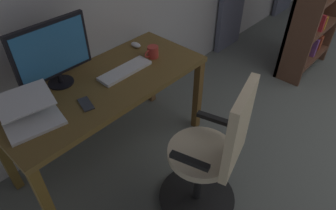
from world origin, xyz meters
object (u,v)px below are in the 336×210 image
at_px(desk, 106,92).
at_px(computer_mouse, 136,45).
at_px(cell_phone_by_monitor, 86,104).
at_px(laptop, 31,115).
at_px(computer_monitor, 52,52).
at_px(computer_keyboard, 125,71).
at_px(office_chair, 211,159).
at_px(mug_coffee, 153,52).

xyz_separation_m(desk, computer_mouse, (-0.50, -0.21, 0.11)).
xyz_separation_m(desk, cell_phone_by_monitor, (0.24, 0.11, 0.10)).
height_order(desk, laptop, laptop).
height_order(computer_monitor, laptop, computer_monitor).
relative_size(computer_keyboard, laptop, 1.14).
xyz_separation_m(office_chair, computer_keyboard, (-0.06, -0.87, 0.26)).
distance_m(computer_keyboard, cell_phone_by_monitor, 0.44).
bearing_deg(computer_monitor, computer_mouse, 179.57).
relative_size(laptop, mug_coffee, 2.82).
bearing_deg(desk, computer_keyboard, 176.11).
bearing_deg(computer_monitor, mug_coffee, 161.66).
relative_size(computer_monitor, computer_mouse, 5.41).
relative_size(office_chair, computer_mouse, 10.88).
relative_size(computer_keyboard, computer_mouse, 4.28).
bearing_deg(cell_phone_by_monitor, desk, -139.34).
relative_size(computer_monitor, mug_coffee, 4.09).
relative_size(computer_keyboard, mug_coffee, 3.23).
height_order(office_chair, computer_keyboard, office_chair).
distance_m(computer_monitor, mug_coffee, 0.76).
distance_m(desk, computer_mouse, 0.56).
bearing_deg(computer_keyboard, office_chair, 85.91).
bearing_deg(computer_keyboard, computer_monitor, -29.79).
distance_m(computer_monitor, computer_keyboard, 0.52).
bearing_deg(computer_mouse, computer_keyboard, 35.42).
relative_size(computer_mouse, mug_coffee, 0.75).
xyz_separation_m(laptop, mug_coffee, (-1.03, -0.00, -0.00)).
distance_m(laptop, computer_mouse, 1.08).
bearing_deg(cell_phone_by_monitor, laptop, -2.66).
xyz_separation_m(office_chair, cell_phone_by_monitor, (0.37, -0.76, 0.26)).
relative_size(computer_mouse, cell_phone_by_monitor, 0.69).
xyz_separation_m(computer_monitor, computer_keyboard, (-0.40, 0.23, -0.24)).
distance_m(computer_monitor, cell_phone_by_monitor, 0.41).
height_order(computer_monitor, computer_keyboard, computer_monitor).
bearing_deg(desk, cell_phone_by_monitor, 25.37).
distance_m(office_chair, computer_monitor, 1.25).
bearing_deg(desk, computer_mouse, -157.05).
bearing_deg(computer_mouse, desk, 22.95).
bearing_deg(computer_mouse, mug_coffee, 83.98).
bearing_deg(laptop, mug_coffee, -169.32).
xyz_separation_m(desk, mug_coffee, (-0.48, 0.01, 0.14)).
height_order(laptop, computer_mouse, laptop).
bearing_deg(office_chair, laptop, 112.88).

